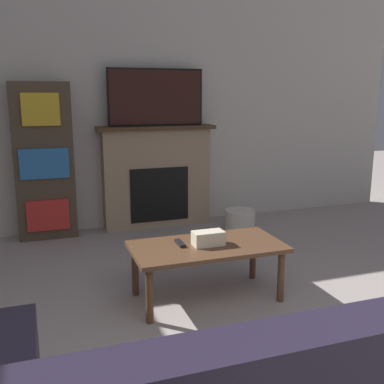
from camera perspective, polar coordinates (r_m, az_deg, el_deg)
The scene contains 8 objects.
wall_back at distance 5.01m, azimuth -6.90°, elevation 11.06°, with size 6.41×0.06×2.70m.
fireplace at distance 4.99m, azimuth -4.49°, elevation 2.02°, with size 1.28×0.28×1.12m.
tv at distance 4.89m, azimuth -4.60°, elevation 11.89°, with size 1.03×0.03×0.60m.
coffee_table at distance 3.23m, azimuth 1.93°, elevation -7.53°, with size 1.08×0.56×0.41m.
tissue_box at distance 3.19m, azimuth 2.07°, elevation -5.88°, with size 0.22×0.12×0.10m.
remote_control at distance 3.21m, azimuth -1.54°, elevation -6.53°, with size 0.04×0.15×0.02m.
bookshelf at distance 4.78m, azimuth -18.27°, elevation 3.67°, with size 0.57×0.29×1.57m.
storage_basket at distance 5.00m, azimuth 6.10°, elevation -3.43°, with size 0.34×0.34×0.20m.
Camera 1 is at (-1.07, -0.41, 1.46)m, focal length 42.00 mm.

